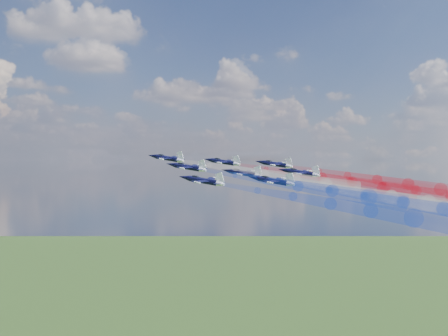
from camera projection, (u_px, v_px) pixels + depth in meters
name	position (u px, v px, depth m)	size (l,w,h in m)	color
jet_lead	(167.00, 158.00, 162.39)	(10.50, 13.13, 3.50)	black
trail_lead	(265.00, 174.00, 148.63)	(4.38, 52.82, 4.38)	silver
jet_inner_left	(188.00, 167.00, 147.44)	(10.50, 13.13, 3.50)	black
trail_inner_left	(298.00, 186.00, 133.67)	(4.38, 52.82, 4.38)	blue
jet_inner_right	(223.00, 162.00, 168.30)	(10.50, 13.13, 3.50)	black
trail_inner_right	(322.00, 178.00, 154.54)	(4.38, 52.82, 4.38)	red
jet_outer_left	(203.00, 181.00, 131.28)	(10.50, 13.13, 3.50)	black
trail_outer_left	(331.00, 203.00, 117.52)	(4.38, 52.82, 4.38)	blue
jet_center_third	(243.00, 173.00, 151.03)	(10.50, 13.13, 3.50)	black
trail_center_third	(356.00, 192.00, 137.27)	(4.38, 52.82, 4.38)	silver
jet_outer_right	(275.00, 164.00, 170.38)	(10.50, 13.13, 3.50)	black
trail_outer_right	(377.00, 180.00, 156.62)	(4.38, 52.82, 4.38)	red
jet_rear_left	(273.00, 181.00, 136.25)	(10.50, 13.13, 3.50)	black
trail_rear_left	(403.00, 203.00, 122.48)	(4.38, 52.82, 4.38)	blue
jet_rear_right	(301.00, 173.00, 154.72)	(10.50, 13.13, 3.50)	black
trail_rear_right	(416.00, 191.00, 140.95)	(4.38, 52.82, 4.38)	red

